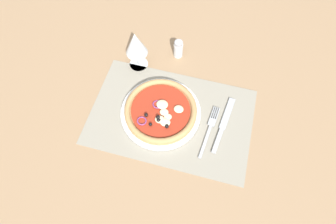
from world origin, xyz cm
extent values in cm
cube|color=#9E7A56|center=(0.00, 0.00, -1.20)|extent=(190.00, 140.00, 2.40)
cube|color=gray|center=(0.00, 0.00, 0.20)|extent=(50.50, 32.71, 0.40)
cylinder|color=white|center=(-3.35, 0.39, 1.02)|extent=(25.13, 25.13, 1.24)
cylinder|color=tan|center=(-3.35, 0.39, 2.14)|extent=(22.52, 22.52, 1.00)
torus|color=tan|center=(-3.35, 0.39, 3.00)|extent=(22.52, 22.52, 1.80)
cylinder|color=#A82D19|center=(-3.35, 0.39, 2.79)|extent=(18.47, 18.47, 0.30)
ellipsoid|color=beige|center=(-0.84, -3.91, 3.41)|extent=(3.18, 2.86, 0.95)
ellipsoid|color=beige|center=(-3.30, 1.66, 3.49)|extent=(3.66, 3.30, 1.10)
ellipsoid|color=beige|center=(-0.55, -1.91, 3.30)|extent=(2.41, 2.17, 0.72)
ellipsoid|color=beige|center=(2.01, 1.44, 3.39)|extent=(3.03, 2.72, 0.91)
ellipsoid|color=beige|center=(-2.68, -3.45, 3.38)|extent=(2.93, 2.64, 0.88)
ellipsoid|color=beige|center=(-2.05, -0.69, 3.34)|extent=(2.69, 2.42, 0.81)
sphere|color=black|center=(0.03, -5.14, 3.55)|extent=(1.22, 1.22, 1.22)
sphere|color=black|center=(-7.05, -3.13, 3.53)|extent=(1.19, 1.19, 1.19)
sphere|color=black|center=(-2.90, -3.83, 3.58)|extent=(1.28, 1.28, 1.28)
sphere|color=black|center=(-3.32, -2.99, 3.60)|extent=(1.33, 1.33, 1.33)
sphere|color=black|center=(-4.87, -5.77, 3.45)|extent=(1.03, 1.03, 1.03)
torus|color=#8E3D75|center=(-7.79, -5.23, 3.19)|extent=(3.03, 3.01, 0.83)
torus|color=#8E3D75|center=(-4.72, 1.49, 3.19)|extent=(3.33, 3.32, 1.11)
cube|color=#B2B5BA|center=(12.12, -5.74, 0.62)|extent=(2.08, 11.19, 0.44)
cube|color=#B2B5BA|center=(12.85, 1.06, 0.62)|extent=(2.46, 2.74, 0.44)
cube|color=#B2B5BA|center=(14.11, 4.37, 0.62)|extent=(0.78, 4.33, 0.44)
cube|color=#B2B5BA|center=(13.51, 4.43, 0.62)|extent=(0.78, 4.33, 0.44)
cube|color=#B2B5BA|center=(12.92, 4.50, 0.62)|extent=(0.78, 4.33, 0.44)
cube|color=#B2B5BA|center=(12.32, 4.56, 0.62)|extent=(0.78, 4.33, 0.44)
cube|color=#B2B5BA|center=(15.66, -4.54, 0.71)|extent=(2.39, 8.50, 0.62)
cube|color=#B2B5BA|center=(16.98, 5.37, 0.62)|extent=(3.50, 11.76, 0.44)
cylinder|color=silver|center=(-16.14, 16.99, 0.20)|extent=(6.40, 6.40, 0.40)
cylinder|color=silver|center=(-16.14, 16.99, 3.40)|extent=(0.80, 0.80, 6.00)
cone|color=silver|center=(-16.14, 16.99, 10.65)|extent=(7.20, 7.20, 8.50)
cone|color=red|center=(-16.14, 16.99, 9.14)|extent=(4.29, 4.29, 4.68)
cylinder|color=silver|center=(-3.81, 24.46, 2.75)|extent=(3.20, 3.20, 5.50)
cylinder|color=#ADADB2|center=(-3.81, 24.46, 6.10)|extent=(2.88, 2.88, 1.20)
camera|label=1|loc=(9.01, -37.54, 77.70)|focal=29.32mm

